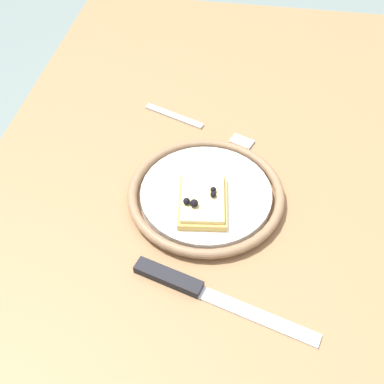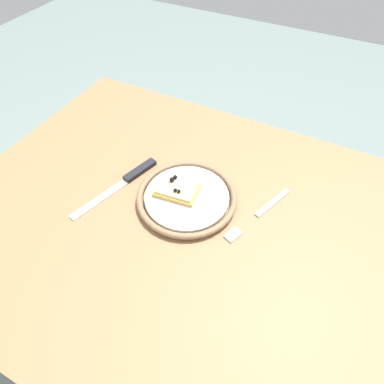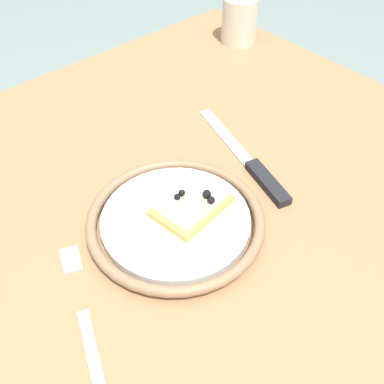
# 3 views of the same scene
# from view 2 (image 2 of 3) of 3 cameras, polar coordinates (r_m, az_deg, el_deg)

# --- Properties ---
(ground_plane) EXTENTS (6.00, 6.00, 0.00)m
(ground_plane) POSITION_cam_2_polar(r_m,az_deg,el_deg) (1.41, 0.42, -24.20)
(ground_plane) COLOR slate
(dining_table) EXTENTS (1.08, 0.79, 0.78)m
(dining_table) POSITION_cam_2_polar(r_m,az_deg,el_deg) (0.80, 0.69, -10.09)
(dining_table) COLOR #936D47
(dining_table) RESTS_ON ground_plane
(plate) EXTENTS (0.22, 0.22, 0.02)m
(plate) POSITION_cam_2_polar(r_m,az_deg,el_deg) (0.74, -0.89, -0.92)
(plate) COLOR white
(plate) RESTS_ON dining_table
(pizza_slice_near) EXTENTS (0.10, 0.08, 0.03)m
(pizza_slice_near) POSITION_cam_2_polar(r_m,az_deg,el_deg) (0.73, -2.62, 0.54)
(pizza_slice_near) COLOR tan
(pizza_slice_near) RESTS_ON plate
(knife) EXTENTS (0.09, 0.24, 0.01)m
(knife) POSITION_cam_2_polar(r_m,az_deg,el_deg) (0.80, -10.73, 2.43)
(knife) COLOR silver
(knife) RESTS_ON dining_table
(fork) EXTENTS (0.09, 0.19, 0.00)m
(fork) POSITION_cam_2_polar(r_m,az_deg,el_deg) (0.73, 11.42, -3.76)
(fork) COLOR #BCBCBC
(fork) RESTS_ON dining_table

